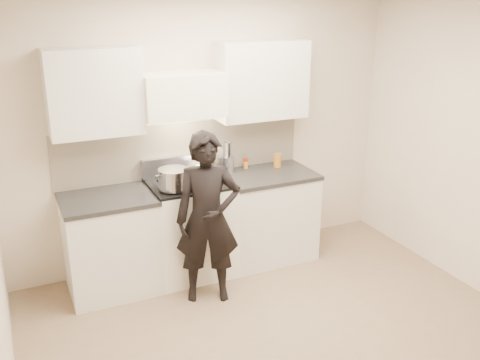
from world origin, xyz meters
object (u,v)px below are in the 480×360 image
at_px(wok, 202,166).
at_px(person, 208,219).
at_px(utensil_crock, 228,163).
at_px(counter_right, 267,215).
at_px(stove, 191,227).

height_order(wok, person, person).
xyz_separation_m(utensil_crock, person, (-0.49, -0.69, -0.24)).
distance_m(wok, utensil_crock, 0.31).
distance_m(wok, person, 0.71).
bearing_deg(wok, counter_right, -10.17).
bearing_deg(utensil_crock, counter_right, -26.52).
height_order(stove, person, person).
bearing_deg(utensil_crock, person, -125.68).
relative_size(wok, utensil_crock, 1.22).
height_order(utensil_crock, person, person).
height_order(counter_right, utensil_crock, utensil_crock).
distance_m(counter_right, wok, 0.89).
height_order(counter_right, person, person).
xyz_separation_m(counter_right, utensil_crock, (-0.35, 0.18, 0.55)).
relative_size(utensil_crock, person, 0.20).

